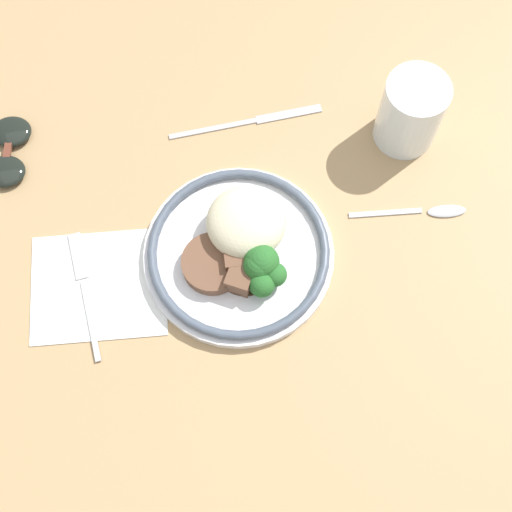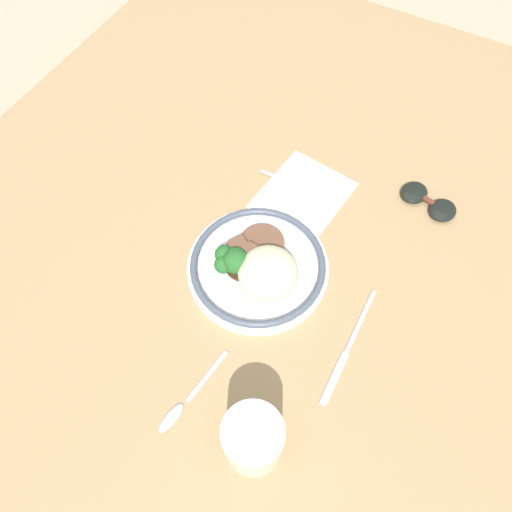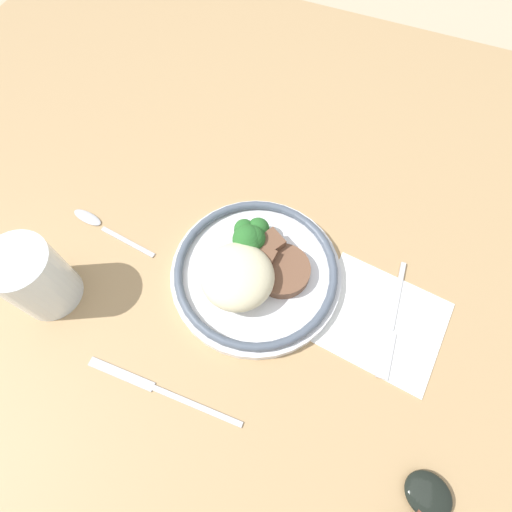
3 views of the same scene
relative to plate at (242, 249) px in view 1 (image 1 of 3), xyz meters
The scene contains 9 objects.
ground_plane 0.06m from the plate, 168.17° to the left, with size 8.00×8.00×0.00m, color tan.
dining_table 0.05m from the plate, 168.17° to the left, with size 1.54×1.30×0.03m.
napkin 0.19m from the plate, behind, with size 0.18×0.16×0.00m.
plate is the anchor object (origin of this frame).
juice_glass 0.28m from the plate, 27.53° to the left, with size 0.08×0.08×0.11m.
fork 0.20m from the plate, behind, with size 0.02×0.17×0.00m.
knife 0.20m from the plate, 74.69° to the left, with size 0.21×0.01×0.00m.
spoon 0.26m from the plate, ahead, with size 0.15×0.03×0.01m.
sunglasses 0.35m from the plate, 143.23° to the left, with size 0.08×0.12×0.02m.
Camera 1 is at (-0.02, -0.33, 0.88)m, focal length 50.00 mm.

